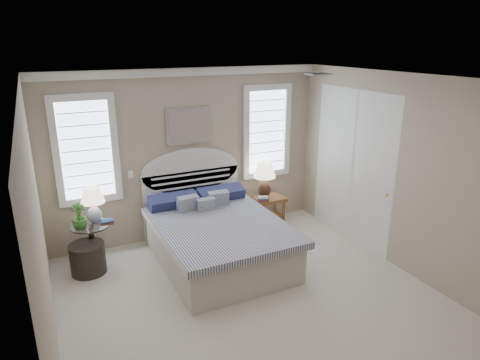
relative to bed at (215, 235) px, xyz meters
name	(u,v)px	position (x,y,z in m)	size (l,w,h in m)	color
floor	(263,311)	(0.00, -1.46, -0.39)	(4.50, 5.00, 0.01)	beige
ceiling	(267,81)	(0.00, -1.46, 2.31)	(4.50, 5.00, 0.01)	silver
wall_back	(189,155)	(0.00, 1.04, 0.96)	(4.50, 0.02, 2.70)	tan
wall_left	(42,248)	(-2.25, -1.46, 0.96)	(0.02, 5.00, 2.70)	tan
wall_right	(414,179)	(2.25, -1.46, 0.96)	(0.02, 5.00, 2.70)	tan
crown_molding	(187,72)	(0.00, 1.00, 2.25)	(4.50, 0.08, 0.12)	white
hvac_vent	(319,74)	(1.20, -0.66, 2.29)	(0.30, 0.20, 0.02)	#B2B2B2
switch_plate	(131,174)	(-0.95, 1.03, 0.76)	(0.08, 0.01, 0.12)	white
window_left	(86,150)	(-1.55, 1.02, 1.21)	(0.90, 0.06, 1.60)	#C9E4FF
window_right	(266,132)	(1.40, 1.02, 1.21)	(0.90, 0.06, 1.60)	#C9E4FF
painting	(189,126)	(0.00, 1.00, 1.43)	(0.74, 0.04, 0.58)	silver
closet_door	(352,167)	(2.23, -0.26, 0.81)	(0.02, 1.80, 2.40)	silver
bed	(215,235)	(0.00, 0.00, 0.00)	(1.72, 2.28, 1.47)	beige
side_table_left	(92,240)	(-1.65, 0.59, 0.00)	(0.56, 0.56, 0.63)	black
nightstand_right	(269,205)	(1.30, 0.69, 0.00)	(0.50, 0.40, 0.53)	brown
floor_pot	(88,258)	(-1.75, 0.40, -0.17)	(0.48, 0.48, 0.43)	black
lamp_left	(93,201)	(-1.58, 0.63, 0.57)	(0.42, 0.42, 0.54)	white
lamp_right	(264,176)	(1.22, 0.75, 0.52)	(0.44, 0.44, 0.62)	black
potted_plant	(79,216)	(-1.79, 0.52, 0.43)	(0.20, 0.20, 0.36)	#307834
books_left	(107,222)	(-1.43, 0.53, 0.27)	(0.20, 0.14, 0.05)	maroon
books_right	(263,199)	(1.11, 0.58, 0.18)	(0.21, 0.18, 0.07)	maroon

